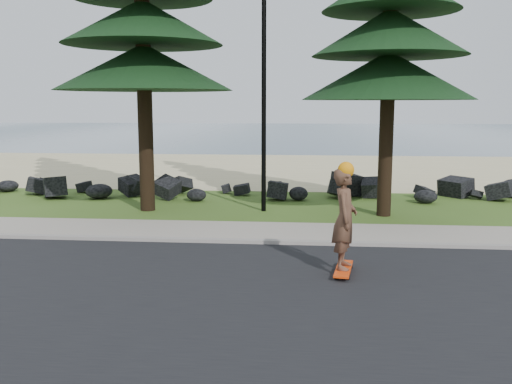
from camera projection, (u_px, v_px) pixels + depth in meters
ground at (253, 235)px, 13.98m from camera, size 160.00×160.00×0.00m
road at (228, 295)px, 9.55m from camera, size 160.00×7.00×0.02m
kerb at (250, 242)px, 13.08m from camera, size 160.00×0.20×0.10m
sidewalk at (254, 232)px, 14.17m from camera, size 160.00×2.00×0.08m
beach_sand at (281, 169)px, 28.25m from camera, size 160.00×15.00×0.01m
ocean at (296, 132)px, 64.17m from camera, size 160.00×58.00×0.01m
seawall_boulders at (269, 198)px, 19.49m from camera, size 60.00×2.40×1.10m
lamp_post at (264, 71)px, 16.49m from camera, size 0.25×0.14×8.14m
skateboarder at (345, 219)px, 10.59m from camera, size 0.55×1.17×2.12m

